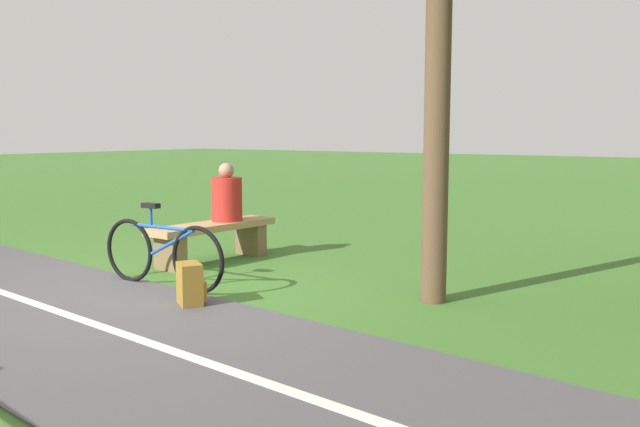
% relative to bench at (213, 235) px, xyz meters
% --- Properties ---
extents(ground_plane, '(80.00, 80.00, 0.00)m').
position_rel_bench_xyz_m(ground_plane, '(1.51, 0.63, -0.33)').
color(ground_plane, '#3D6B28').
extents(bench, '(1.73, 0.55, 0.47)m').
position_rel_bench_xyz_m(bench, '(0.00, 0.00, 0.00)').
color(bench, '#A88456').
rests_on(bench, ground_plane).
extents(person_seated, '(0.40, 0.40, 0.71)m').
position_rel_bench_xyz_m(person_seated, '(-0.23, 0.01, 0.44)').
color(person_seated, '#B2231E').
rests_on(person_seated, bench).
extents(bicycle, '(0.13, 1.62, 0.85)m').
position_rel_bench_xyz_m(bicycle, '(1.28, 0.56, 0.03)').
color(bicycle, black).
rests_on(bicycle, ground_plane).
extents(backpack, '(0.32, 0.35, 0.39)m').
position_rel_bench_xyz_m(backpack, '(1.63, 1.33, -0.13)').
color(backpack, olive).
rests_on(backpack, ground_plane).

